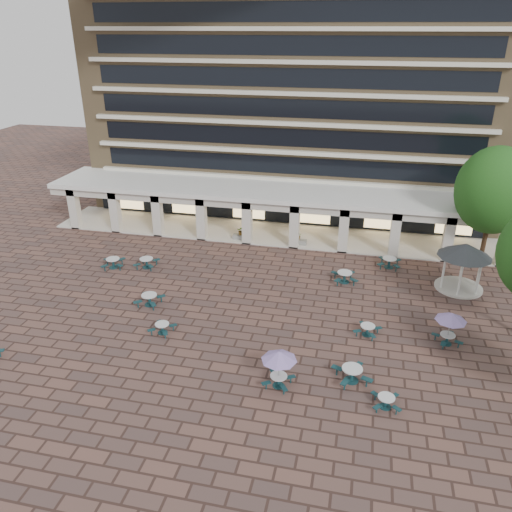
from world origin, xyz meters
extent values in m
plane|color=brown|center=(0.00, 0.00, 0.00)|extent=(120.00, 120.00, 0.00)
cube|color=#907751|center=(0.00, 25.50, 11.00)|extent=(40.00, 15.00, 22.00)
cube|color=silver|center=(0.00, 17.75, 4.50)|extent=(36.80, 0.50, 0.35)
cube|color=black|center=(0.00, 17.98, 5.80)|extent=(35.20, 0.05, 1.60)
cube|color=silver|center=(0.00, 17.75, 7.10)|extent=(36.80, 0.50, 0.35)
cube|color=black|center=(0.00, 17.98, 8.40)|extent=(35.20, 0.05, 1.60)
cube|color=silver|center=(0.00, 17.75, 9.70)|extent=(36.80, 0.50, 0.35)
cube|color=black|center=(0.00, 17.98, 11.00)|extent=(35.20, 0.05, 1.60)
cube|color=silver|center=(0.00, 17.75, 12.30)|extent=(36.80, 0.50, 0.35)
cube|color=black|center=(0.00, 17.98, 13.60)|extent=(35.20, 0.05, 1.60)
cube|color=silver|center=(0.00, 17.75, 14.90)|extent=(36.80, 0.50, 0.35)
cube|color=black|center=(0.00, 17.98, 16.20)|extent=(35.20, 0.05, 1.60)
cube|color=silver|center=(0.00, 17.75, 17.50)|extent=(36.80, 0.50, 0.35)
cube|color=black|center=(0.00, 17.98, 18.80)|extent=(35.20, 0.05, 1.60)
cube|color=white|center=(0.00, 15.00, 4.20)|extent=(42.00, 6.60, 0.40)
cube|color=beige|center=(0.00, 12.15, 3.75)|extent=(42.00, 0.30, 0.90)
cube|color=black|center=(0.00, 17.70, 1.80)|extent=(38.00, 0.15, 3.20)
cube|color=beige|center=(0.00, 15.00, 0.06)|extent=(42.00, 6.00, 0.12)
cube|color=beige|center=(-19.00, 12.40, 2.00)|extent=(0.80, 0.80, 4.00)
cube|color=beige|center=(-14.78, 12.40, 2.00)|extent=(0.80, 0.80, 4.00)
cube|color=beige|center=(-10.56, 12.40, 2.00)|extent=(0.80, 0.80, 4.00)
cube|color=beige|center=(-6.33, 12.40, 2.00)|extent=(0.80, 0.80, 4.00)
cube|color=beige|center=(-2.11, 12.40, 2.00)|extent=(0.80, 0.80, 4.00)
cube|color=beige|center=(2.11, 12.40, 2.00)|extent=(0.80, 0.80, 4.00)
cube|color=beige|center=(6.33, 12.40, 2.00)|extent=(0.80, 0.80, 4.00)
cube|color=beige|center=(10.56, 12.40, 2.00)|extent=(0.80, 0.80, 4.00)
cube|color=beige|center=(14.78, 12.40, 2.00)|extent=(0.80, 0.80, 4.00)
cube|color=beige|center=(19.00, 12.40, 2.00)|extent=(0.80, 0.80, 4.00)
cube|color=#FFD88C|center=(-16.00, 17.55, 1.60)|extent=(3.20, 0.08, 2.40)
cube|color=#FFD88C|center=(-9.60, 17.55, 1.60)|extent=(3.20, 0.08, 2.40)
cube|color=#FFD88C|center=(-3.20, 17.55, 1.60)|extent=(3.20, 0.08, 2.40)
cube|color=#FFD88C|center=(3.20, 17.55, 1.60)|extent=(3.20, 0.08, 2.40)
cube|color=#FFD88C|center=(9.60, 17.55, 1.60)|extent=(3.20, 0.08, 2.40)
cube|color=#FFD88C|center=(16.00, 17.55, 1.60)|extent=(3.20, 0.08, 2.40)
cylinder|color=#153940|center=(-12.34, -7.32, 0.21)|extent=(0.08, 0.08, 0.42)
cylinder|color=#153940|center=(-3.97, -2.85, 0.02)|extent=(0.62, 0.62, 0.04)
cylinder|color=#153940|center=(-3.97, -2.85, 0.29)|extent=(0.16, 0.16, 0.59)
cylinder|color=silver|center=(-3.97, -2.85, 0.65)|extent=(0.89, 0.89, 0.04)
cube|color=#153940|center=(-3.41, -2.44, 0.39)|extent=(0.54, 0.49, 0.04)
cylinder|color=#153940|center=(-3.41, -2.44, 0.19)|extent=(0.07, 0.07, 0.37)
cube|color=#153940|center=(-4.38, -2.28, 0.39)|extent=(0.49, 0.54, 0.04)
cylinder|color=#153940|center=(-4.38, -2.28, 0.19)|extent=(0.07, 0.07, 0.37)
cube|color=#153940|center=(-4.53, -3.25, 0.39)|extent=(0.54, 0.49, 0.04)
cylinder|color=#153940|center=(-4.53, -3.25, 0.19)|extent=(0.07, 0.07, 0.37)
cube|color=#153940|center=(-3.56, -3.41, 0.39)|extent=(0.49, 0.54, 0.04)
cylinder|color=#153940|center=(-3.56, -3.41, 0.19)|extent=(0.07, 0.07, 0.37)
cylinder|color=#153940|center=(7.96, -5.00, 0.02)|extent=(0.79, 0.79, 0.05)
cylinder|color=#153940|center=(7.96, -5.00, 0.37)|extent=(0.20, 0.20, 0.75)
cylinder|color=silver|center=(7.96, -5.00, 0.83)|extent=(1.13, 1.13, 0.06)
cube|color=#153940|center=(8.29, -4.18, 0.50)|extent=(0.52, 0.70, 0.06)
cylinder|color=#153940|center=(8.29, -4.18, 0.24)|extent=(0.09, 0.09, 0.48)
cube|color=#153940|center=(7.14, -4.68, 0.50)|extent=(0.70, 0.52, 0.06)
cylinder|color=#153940|center=(7.14, -4.68, 0.24)|extent=(0.09, 0.09, 0.48)
cube|color=#153940|center=(7.64, -5.82, 0.50)|extent=(0.52, 0.70, 0.06)
cylinder|color=#153940|center=(7.64, -5.82, 0.24)|extent=(0.09, 0.09, 0.48)
cube|color=#153940|center=(8.79, -5.32, 0.50)|extent=(0.70, 0.52, 0.06)
cylinder|color=#153940|center=(8.79, -5.32, 0.24)|extent=(0.09, 0.09, 0.48)
cylinder|color=#153940|center=(9.77, -6.73, 0.02)|extent=(0.61, 0.61, 0.03)
cylinder|color=#153940|center=(9.77, -6.73, 0.29)|extent=(0.16, 0.16, 0.58)
cylinder|color=silver|center=(9.77, -6.73, 0.64)|extent=(0.87, 0.87, 0.04)
cube|color=#153940|center=(10.20, -6.21, 0.38)|extent=(0.49, 0.53, 0.04)
cylinder|color=#153940|center=(10.20, -6.21, 0.18)|extent=(0.07, 0.07, 0.37)
cube|color=#153940|center=(9.25, -6.30, 0.38)|extent=(0.53, 0.49, 0.04)
cylinder|color=#153940|center=(9.25, -6.30, 0.18)|extent=(0.07, 0.07, 0.37)
cube|color=#153940|center=(9.34, -7.26, 0.38)|extent=(0.49, 0.53, 0.04)
cylinder|color=#153940|center=(9.34, -7.26, 0.18)|extent=(0.07, 0.07, 0.37)
cube|color=#153940|center=(10.29, -7.17, 0.38)|extent=(0.53, 0.49, 0.04)
cylinder|color=#153940|center=(10.29, -7.17, 0.18)|extent=(0.07, 0.07, 0.37)
cylinder|color=#153940|center=(-6.18, 0.23, 0.02)|extent=(0.75, 0.75, 0.04)
cylinder|color=#153940|center=(-6.18, 0.23, 0.35)|extent=(0.19, 0.19, 0.71)
cylinder|color=silver|center=(-6.18, 0.23, 0.78)|extent=(1.07, 1.07, 0.05)
cube|color=#153940|center=(-5.55, 0.77, 0.47)|extent=(0.64, 0.61, 0.05)
cylinder|color=#153940|center=(-5.55, 0.77, 0.22)|extent=(0.09, 0.09, 0.45)
cube|color=#153940|center=(-6.72, 0.87, 0.47)|extent=(0.61, 0.64, 0.05)
cylinder|color=#153940|center=(-6.72, 0.87, 0.22)|extent=(0.09, 0.09, 0.45)
cube|color=#153940|center=(-6.82, -0.31, 0.47)|extent=(0.64, 0.61, 0.05)
cylinder|color=#153940|center=(-6.82, -0.31, 0.22)|extent=(0.09, 0.09, 0.45)
cube|color=#153940|center=(-5.64, -0.40, 0.47)|extent=(0.61, 0.64, 0.05)
cylinder|color=#153940|center=(-5.64, -0.40, 0.22)|extent=(0.09, 0.09, 0.45)
cylinder|color=#153940|center=(4.14, -6.31, 0.02)|extent=(0.65, 0.65, 0.04)
cylinder|color=#153940|center=(4.14, -6.31, 0.30)|extent=(0.17, 0.17, 0.61)
cylinder|color=silver|center=(4.14, -6.31, 0.67)|extent=(0.92, 0.92, 0.05)
cube|color=#153940|center=(4.74, -5.91, 0.41)|extent=(0.57, 0.50, 0.05)
cylinder|color=#153940|center=(4.74, -5.91, 0.19)|extent=(0.07, 0.07, 0.39)
cube|color=#153940|center=(3.74, -5.70, 0.41)|extent=(0.50, 0.57, 0.05)
cylinder|color=#153940|center=(3.74, -5.70, 0.19)|extent=(0.07, 0.07, 0.39)
cube|color=#153940|center=(3.53, -6.70, 0.41)|extent=(0.57, 0.50, 0.05)
cylinder|color=#153940|center=(3.53, -6.70, 0.19)|extent=(0.07, 0.07, 0.39)
cube|color=#153940|center=(4.53, -6.91, 0.41)|extent=(0.50, 0.57, 0.05)
cylinder|color=#153940|center=(4.53, -6.91, 0.19)|extent=(0.07, 0.07, 0.39)
cylinder|color=gray|center=(4.14, -6.31, 1.11)|extent=(0.05, 0.05, 2.22)
cone|color=#8D72BA|center=(4.14, -6.31, 1.99)|extent=(1.94, 1.94, 0.51)
cylinder|color=#153940|center=(8.71, -0.24, 0.02)|extent=(0.64, 0.64, 0.04)
cylinder|color=#153940|center=(8.71, -0.24, 0.30)|extent=(0.16, 0.16, 0.60)
cylinder|color=silver|center=(8.71, -0.24, 0.67)|extent=(0.91, 0.91, 0.05)
cube|color=#153940|center=(9.35, 0.08, 0.40)|extent=(0.56, 0.45, 0.05)
cylinder|color=#153940|center=(9.35, 0.08, 0.19)|extent=(0.07, 0.07, 0.38)
cube|color=#153940|center=(8.40, 0.40, 0.40)|extent=(0.45, 0.56, 0.05)
cylinder|color=#153940|center=(8.40, 0.40, 0.19)|extent=(0.07, 0.07, 0.38)
cube|color=#153940|center=(8.08, -0.55, 0.40)|extent=(0.56, 0.45, 0.05)
cylinder|color=#153940|center=(8.08, -0.55, 0.19)|extent=(0.07, 0.07, 0.38)
cube|color=#153940|center=(9.03, -0.87, 0.40)|extent=(0.45, 0.56, 0.05)
cylinder|color=#153940|center=(9.03, -0.87, 0.19)|extent=(0.07, 0.07, 0.38)
cylinder|color=#153940|center=(-11.44, 5.10, 0.02)|extent=(0.74, 0.74, 0.04)
cylinder|color=#153940|center=(-11.44, 5.10, 0.35)|extent=(0.19, 0.19, 0.70)
cylinder|color=silver|center=(-11.44, 5.10, 0.78)|extent=(1.06, 1.06, 0.05)
cube|color=#153940|center=(-11.06, 5.84, 0.47)|extent=(0.53, 0.66, 0.05)
cylinder|color=#153940|center=(-11.06, 5.84, 0.22)|extent=(0.09, 0.09, 0.45)
cube|color=#153940|center=(-12.18, 5.47, 0.47)|extent=(0.66, 0.53, 0.05)
cylinder|color=#153940|center=(-12.18, 5.47, 0.22)|extent=(0.09, 0.09, 0.45)
cube|color=#153940|center=(-11.81, 4.36, 0.47)|extent=(0.53, 0.66, 0.05)
cylinder|color=#153940|center=(-11.81, 4.36, 0.22)|extent=(0.09, 0.09, 0.45)
cube|color=#153940|center=(-10.70, 4.73, 0.47)|extent=(0.66, 0.53, 0.05)
cylinder|color=#153940|center=(-10.70, 4.73, 0.22)|extent=(0.09, 0.09, 0.45)
cylinder|color=#153940|center=(6.86, 6.65, 0.02)|extent=(0.78, 0.78, 0.04)
cylinder|color=#153940|center=(6.86, 6.65, 0.37)|extent=(0.20, 0.20, 0.73)
cylinder|color=silver|center=(6.86, 6.65, 0.81)|extent=(1.11, 1.11, 0.06)
cube|color=#153940|center=(7.32, 7.38, 0.49)|extent=(0.59, 0.68, 0.06)
cylinder|color=#153940|center=(7.32, 7.38, 0.23)|extent=(0.09, 0.09, 0.47)
cube|color=#153940|center=(6.12, 7.11, 0.49)|extent=(0.68, 0.59, 0.06)
cylinder|color=#153940|center=(6.12, 7.11, 0.23)|extent=(0.09, 0.09, 0.47)
cube|color=#153940|center=(6.40, 5.91, 0.49)|extent=(0.59, 0.68, 0.06)
cylinder|color=#153940|center=(6.40, 5.91, 0.23)|extent=(0.09, 0.09, 0.47)
cube|color=#153940|center=(7.60, 6.19, 0.49)|extent=(0.68, 0.59, 0.06)
cylinder|color=#153940|center=(7.60, 6.19, 0.23)|extent=(0.09, 0.09, 0.47)
cylinder|color=#153940|center=(13.49, -0.17, 0.02)|extent=(0.63, 0.63, 0.04)
cylinder|color=#153940|center=(13.49, -0.17, 0.30)|extent=(0.16, 0.16, 0.59)
cylinder|color=silver|center=(13.49, -0.17, 0.66)|extent=(0.90, 0.90, 0.04)
cube|color=#153940|center=(13.77, 0.47, 0.40)|extent=(0.43, 0.55, 0.04)
cylinder|color=#153940|center=(13.77, 0.47, 0.19)|extent=(0.07, 0.07, 0.38)
cube|color=#153940|center=(12.85, 0.11, 0.40)|extent=(0.55, 0.43, 0.04)
cylinder|color=#153940|center=(12.85, 0.11, 0.19)|extent=(0.07, 0.07, 0.38)
cube|color=#153940|center=(13.21, -0.81, 0.40)|extent=(0.43, 0.55, 0.04)
cylinder|color=#153940|center=(13.21, -0.81, 0.19)|extent=(0.07, 0.07, 0.38)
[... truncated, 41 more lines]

